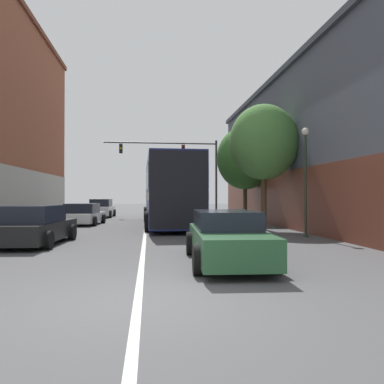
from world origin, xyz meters
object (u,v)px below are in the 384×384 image
bus (169,190)px  street_lamp (306,174)px  street_tree_far (245,158)px  parked_car_left_far (101,209)px  street_tree_near (264,142)px  parked_car_left_mid (33,226)px  traffic_signal_gantry (183,160)px  parked_car_left_near (83,215)px  hatchback_foreground (227,238)px

bus → street_lamp: size_ratio=2.64×
street_tree_far → bus: bearing=-154.3°
parked_car_left_far → street_tree_near: 16.67m
parked_car_left_mid → street_tree_near: bearing=-60.4°
traffic_signal_gantry → street_tree_far: size_ratio=1.52×
parked_car_left_near → parked_car_left_mid: 9.41m
hatchback_foreground → traffic_signal_gantry: (0.88, 22.63, 4.21)m
bus → hatchback_foreground: bus is taller
hatchback_foreground → street_tree_near: street_tree_near is taller
parked_car_left_far → street_lamp: (10.45, -16.48, 1.98)m
bus → street_tree_near: 6.29m
bus → traffic_signal_gantry: bearing=-10.5°
hatchback_foreground → parked_car_left_mid: size_ratio=1.04×
street_lamp → street_tree_near: street_tree_near is taller
traffic_signal_gantry → hatchback_foreground: bearing=-92.2°
bus → traffic_signal_gantry: traffic_signal_gantry is taller
hatchback_foreground → parked_car_left_near: 14.99m
bus → parked_car_left_near: size_ratio=3.07×
parked_car_left_near → traffic_signal_gantry: bearing=-32.2°
parked_car_left_mid → street_tree_near: (9.92, 4.68, 3.82)m
parked_car_left_near → street_tree_near: bearing=-110.3°
street_tree_near → bus: bearing=142.7°
traffic_signal_gantry → street_lamp: traffic_signal_gantry is taller
hatchback_foreground → street_tree_near: size_ratio=0.73×
bus → street_lamp: (5.36, -7.01, 0.56)m
street_lamp → traffic_signal_gantry: bearing=102.1°
hatchback_foreground → parked_car_left_mid: (-6.09, 4.34, 0.01)m
hatchback_foreground → street_tree_far: street_tree_far is taller
bus → traffic_signal_gantry: size_ratio=1.25×
street_tree_far → parked_car_left_near: bearing=-172.7°
hatchback_foreground → parked_car_left_near: size_ratio=1.19×
hatchback_foreground → parked_car_left_far: bearing=17.9°
traffic_signal_gantry → parked_car_left_far: bearing=-174.9°
bus → hatchback_foreground: bearing=-177.3°
bus → hatchback_foreground: (0.81, -12.55, -1.46)m
bus → parked_car_left_far: bearing=27.3°
parked_car_left_near → parked_car_left_far: 8.28m
street_lamp → street_tree_far: (-0.11, 9.54, 1.61)m
parked_car_left_near → parked_car_left_far: size_ratio=0.98×
street_tree_near → street_tree_far: street_tree_near is taller
traffic_signal_gantry → street_tree_near: bearing=-77.8°
bus → street_tree_near: size_ratio=1.89×
street_lamp → street_tree_near: bearing=101.7°
parked_car_left_far → traffic_signal_gantry: 7.98m
parked_car_left_mid → street_lamp: size_ratio=0.98×
traffic_signal_gantry → parked_car_left_near: bearing=-127.6°
parked_car_left_near → street_tree_near: street_tree_near is taller
hatchback_foreground → street_lamp: 7.45m
parked_car_left_mid → bus: bearing=-28.4°
bus → parked_car_left_far: 10.84m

